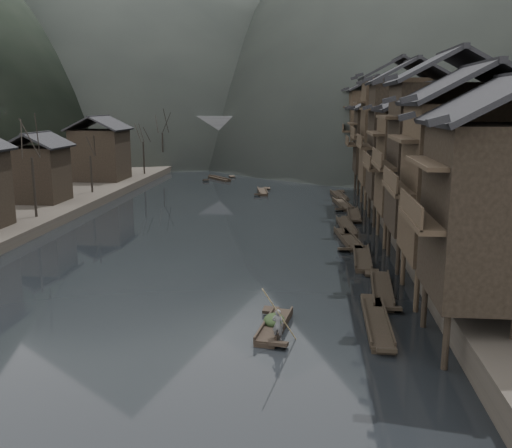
# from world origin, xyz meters

# --- Properties ---
(water) EXTENTS (300.00, 300.00, 0.00)m
(water) POSITION_xyz_m (0.00, 0.00, 0.00)
(water) COLOR black
(water) RESTS_ON ground
(stilt_houses) EXTENTS (9.00, 67.60, 16.26)m
(stilt_houses) POSITION_xyz_m (17.28, 19.91, 8.98)
(stilt_houses) COLOR black
(stilt_houses) RESTS_ON ground
(left_houses) EXTENTS (8.10, 53.20, 8.73)m
(left_houses) POSITION_xyz_m (-20.50, 20.12, 5.66)
(left_houses) COLOR black
(left_houses) RESTS_ON left_bank
(bare_trees) EXTENTS (3.93, 75.75, 7.87)m
(bare_trees) POSITION_xyz_m (-17.00, 27.05, 6.58)
(bare_trees) COLOR black
(bare_trees) RESTS_ON left_bank
(moored_sampans) EXTENTS (3.12, 48.95, 0.47)m
(moored_sampans) POSITION_xyz_m (12.01, 14.91, 0.20)
(moored_sampans) COLOR black
(moored_sampans) RESTS_ON water
(midriver_boats) EXTENTS (10.70, 31.53, 0.45)m
(midriver_boats) POSITION_xyz_m (-2.12, 50.88, 0.20)
(midriver_boats) COLOR black
(midriver_boats) RESTS_ON water
(stone_bridge) EXTENTS (40.00, 6.00, 9.00)m
(stone_bridge) POSITION_xyz_m (-0.00, 72.00, 5.11)
(stone_bridge) COLOR #4C4C4F
(stone_bridge) RESTS_ON ground
(hero_sampan) EXTENTS (1.74, 5.09, 0.44)m
(hero_sampan) POSITION_xyz_m (6.59, -6.73, 0.20)
(hero_sampan) COLOR black
(hero_sampan) RESTS_ON water
(cargo_heap) EXTENTS (1.11, 1.45, 0.66)m
(cargo_heap) POSITION_xyz_m (6.56, -6.50, 0.77)
(cargo_heap) COLOR black
(cargo_heap) RESTS_ON hero_sampan
(boatman) EXTENTS (0.64, 0.50, 1.55)m
(boatman) POSITION_xyz_m (6.86, -8.47, 1.21)
(boatman) COLOR #505052
(boatman) RESTS_ON hero_sampan
(bamboo_pole) EXTENTS (1.82, 1.87, 3.52)m
(bamboo_pole) POSITION_xyz_m (7.06, -8.47, 3.75)
(bamboo_pole) COLOR #8C7A51
(bamboo_pole) RESTS_ON boatman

